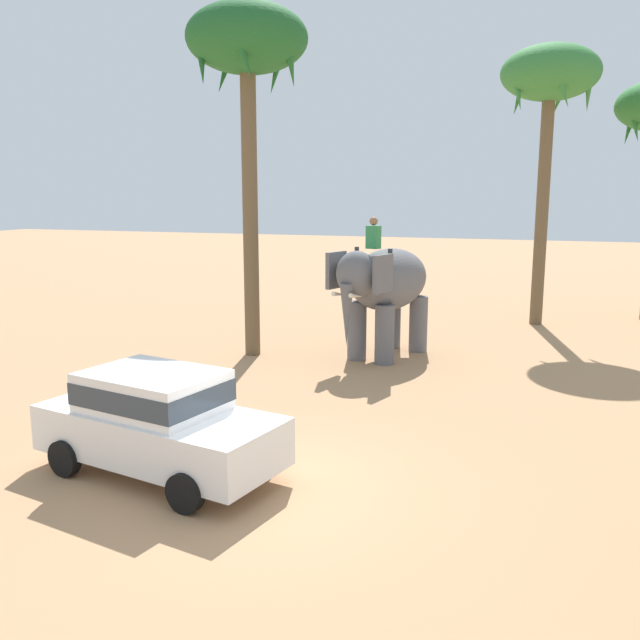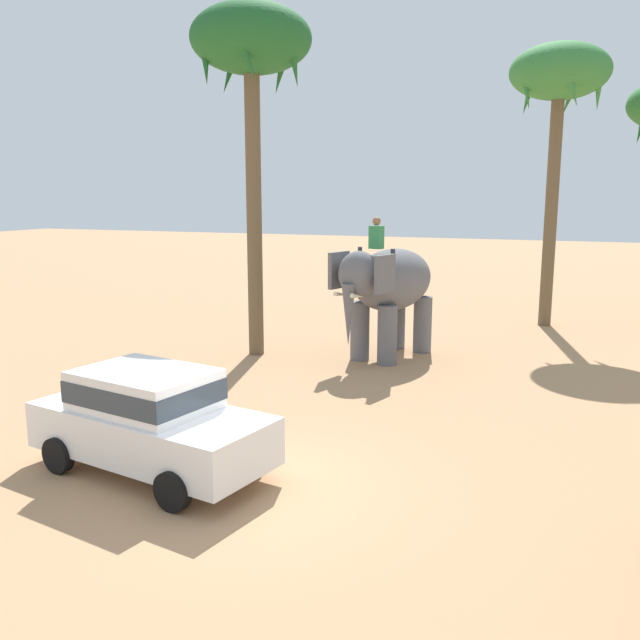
{
  "view_description": "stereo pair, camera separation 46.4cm",
  "coord_description": "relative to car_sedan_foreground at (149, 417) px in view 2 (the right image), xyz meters",
  "views": [
    {
      "loc": [
        4.33,
        -8.86,
        4.5
      ],
      "look_at": [
        -0.87,
        5.68,
        1.6
      ],
      "focal_mm": 38.08,
      "sensor_mm": 36.0,
      "label": 1
    },
    {
      "loc": [
        4.77,
        -8.7,
        4.5
      ],
      "look_at": [
        -0.87,
        5.68,
        1.6
      ],
      "focal_mm": 38.08,
      "sensor_mm": 36.0,
      "label": 2
    }
  ],
  "objects": [
    {
      "name": "car_sedan_foreground",
      "position": [
        0.0,
        0.0,
        0.0
      ],
      "size": [
        4.34,
        2.43,
        1.7
      ],
      "color": "white",
      "rests_on": "ground"
    },
    {
      "name": "elephant_with_mahout",
      "position": [
        1.44,
        9.0,
        1.06
      ],
      "size": [
        2.52,
        4.02,
        3.88
      ],
      "color": "slate",
      "rests_on": "ground"
    },
    {
      "name": "ground_plane",
      "position": [
        1.64,
        -0.06,
        -0.93
      ],
      "size": [
        120.0,
        120.0,
        0.0
      ],
      "primitive_type": "plane",
      "color": "tan"
    },
    {
      "name": "palm_tree_near_hut",
      "position": [
        5.23,
        15.49,
        7.12
      ],
      "size": [
        3.2,
        3.2,
        9.26
      ],
      "color": "brown",
      "rests_on": "ground"
    },
    {
      "name": "palm_tree_behind_elephant",
      "position": [
        -2.12,
        8.05,
        7.21
      ],
      "size": [
        3.2,
        3.2,
        9.37
      ],
      "color": "brown",
      "rests_on": "ground"
    }
  ]
}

